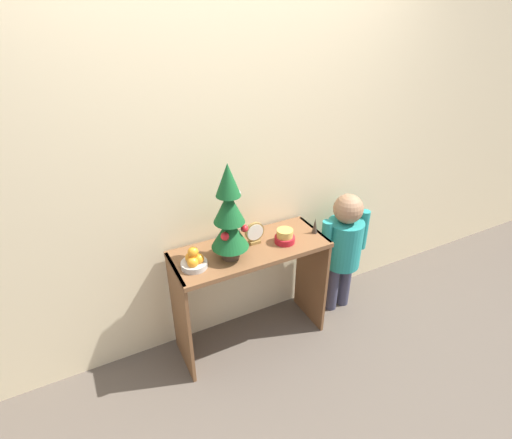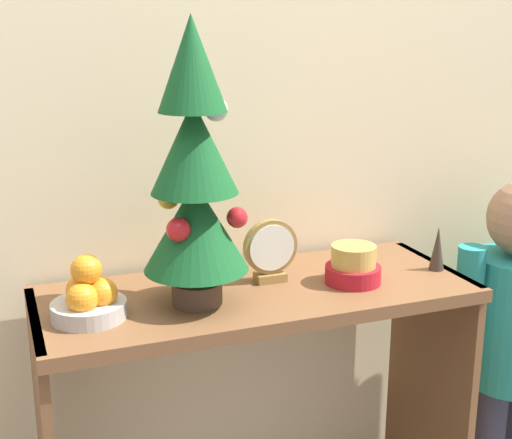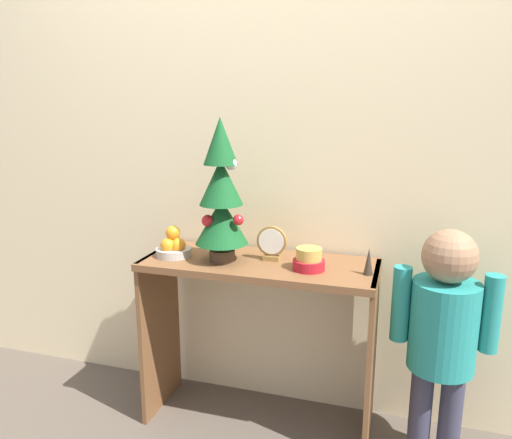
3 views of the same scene
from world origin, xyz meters
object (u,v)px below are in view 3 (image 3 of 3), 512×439
fruit_bowl (173,246)px  figurine (369,261)px  singing_bowl (309,260)px  desk_clock (272,244)px  child_figure (444,324)px  mini_tree (221,195)px

fruit_bowl → figurine: size_ratio=1.41×
singing_bowl → desk_clock: bearing=156.9°
desk_clock → singing_bowl: bearing=-23.1°
desk_clock → child_figure: size_ratio=0.15×
singing_bowl → figurine: (0.23, 0.01, 0.01)m
mini_tree → desk_clock: 0.30m
fruit_bowl → child_figure: bearing=1.8°
mini_tree → figurine: (0.60, 0.00, -0.23)m
figurine → desk_clock: bearing=170.6°
mini_tree → desk_clock: size_ratio=4.04×
mini_tree → fruit_bowl: mini_tree is taller
singing_bowl → desk_clock: 0.19m
desk_clock → child_figure: (0.70, -0.03, -0.25)m
mini_tree → child_figure: (0.89, 0.04, -0.46)m
fruit_bowl → child_figure: child_figure is taller
singing_bowl → child_figure: bearing=4.4°
figurine → child_figure: (0.29, 0.03, -0.23)m
mini_tree → figurine: 0.64m
mini_tree → fruit_bowl: 0.33m
fruit_bowl → figurine: bearing=0.1°
mini_tree → figurine: bearing=0.4°
mini_tree → child_figure: size_ratio=0.62×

